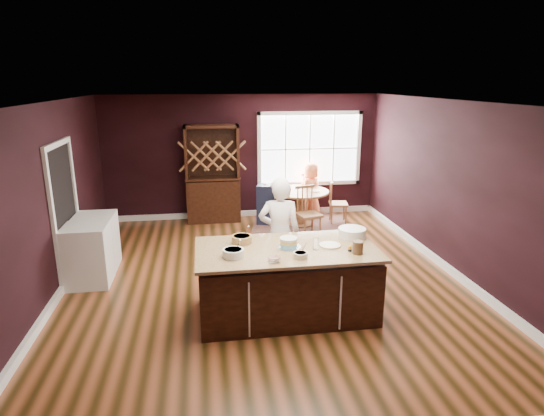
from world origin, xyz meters
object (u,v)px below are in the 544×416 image
(kitchen_island, at_px, (287,283))
(chair_north, at_px, (306,192))
(baker, at_px, (280,234))
(chair_east, at_px, (338,202))
(chair_south, at_px, (309,212))
(seated_woman, at_px, (311,191))
(hutch, at_px, (213,174))
(dryer, at_px, (97,241))
(high_chair, at_px, (266,203))
(toddler, at_px, (263,185))
(dining_table, at_px, (300,201))
(washer, at_px, (88,255))
(layer_cake, at_px, (289,243))

(kitchen_island, bearing_deg, chair_north, 74.03)
(baker, relative_size, chair_east, 1.79)
(kitchen_island, relative_size, chair_south, 2.26)
(kitchen_island, bearing_deg, seated_woman, 72.38)
(hutch, distance_m, dryer, 3.08)
(chair_east, height_order, seated_woman, seated_woman)
(kitchen_island, bearing_deg, dryer, 144.51)
(high_chair, xyz_separation_m, toddler, (-0.04, 0.12, 0.37))
(high_chair, bearing_deg, toddler, 124.04)
(kitchen_island, height_order, chair_east, chair_east)
(kitchen_island, relative_size, dining_table, 1.95)
(washer, bearing_deg, high_chair, 40.12)
(kitchen_island, relative_size, hutch, 1.11)
(chair_east, height_order, toddler, same)
(dryer, bearing_deg, dining_table, 24.45)
(seated_woman, xyz_separation_m, washer, (-4.11, -2.83, -0.16))
(high_chair, bearing_deg, washer, -124.93)
(dining_table, xyz_separation_m, dryer, (-3.77, -1.71, -0.08))
(layer_cake, bearing_deg, high_chair, 86.32)
(washer, bearing_deg, hutch, 56.28)
(high_chair, distance_m, toddler, 0.39)
(washer, xyz_separation_m, dryer, (0.00, 0.64, -0.01))
(high_chair, xyz_separation_m, dryer, (-3.06, -1.94, 0.01))
(chair_south, bearing_deg, seated_woman, 60.23)
(layer_cake, relative_size, chair_north, 0.32)
(kitchen_island, xyz_separation_m, high_chair, (0.28, 3.92, 0.01))
(chair_east, height_order, dryer, chair_east)
(layer_cake, height_order, chair_east, layer_cake)
(kitchen_island, bearing_deg, dining_table, 75.12)
(baker, bearing_deg, layer_cake, 97.21)
(layer_cake, relative_size, chair_south, 0.31)
(chair_south, xyz_separation_m, dryer, (-3.76, -0.89, -0.06))
(hutch, bearing_deg, chair_south, -38.07)
(chair_east, distance_m, dryer, 4.92)
(washer, height_order, dryer, washer)
(chair_east, distance_m, high_chair, 1.56)
(chair_north, bearing_deg, washer, 26.12)
(chair_east, bearing_deg, chair_north, 41.84)
(kitchen_island, relative_size, toddler, 8.93)
(dining_table, xyz_separation_m, chair_north, (0.32, 0.84, -0.04))
(baker, relative_size, chair_south, 1.63)
(baker, relative_size, chair_north, 1.69)
(washer, bearing_deg, toddler, 41.85)
(baker, distance_m, layer_cake, 0.78)
(chair_south, relative_size, seated_woman, 0.83)
(baker, bearing_deg, kitchen_island, 95.42)
(baker, xyz_separation_m, chair_north, (1.26, 3.76, -0.34))
(kitchen_island, height_order, chair_north, chair_north)
(chair_south, height_order, dryer, chair_south)
(hutch, bearing_deg, dryer, -130.47)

